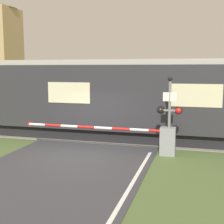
% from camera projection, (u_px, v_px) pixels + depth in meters
% --- Properties ---
extents(ground_plane, '(80.00, 80.00, 0.00)m').
position_uv_depth(ground_plane, '(81.00, 155.00, 12.43)').
color(ground_plane, '#4C6033').
extents(track_bed, '(36.00, 3.20, 0.13)m').
position_uv_depth(track_bed, '(106.00, 136.00, 15.72)').
color(track_bed, gray).
rests_on(track_bed, ground_plane).
extents(train, '(20.60, 3.06, 3.82)m').
position_uv_depth(train, '(81.00, 97.00, 15.80)').
color(train, black).
rests_on(train, ground_plane).
extents(crossing_barrier, '(6.50, 0.44, 1.12)m').
position_uv_depth(crossing_barrier, '(152.00, 138.00, 12.46)').
color(crossing_barrier, gray).
rests_on(crossing_barrier, ground_plane).
extents(signal_post, '(0.98, 0.26, 3.11)m').
position_uv_depth(signal_post, '(169.00, 111.00, 12.02)').
color(signal_post, gray).
rests_on(signal_post, ground_plane).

